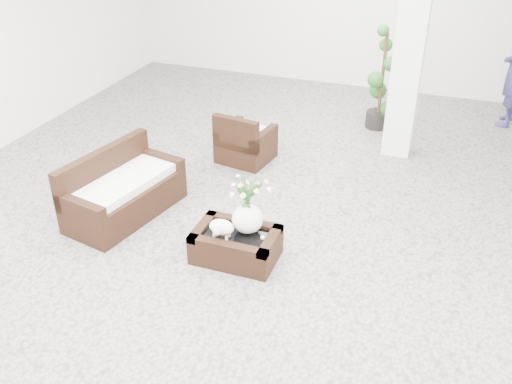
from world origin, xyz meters
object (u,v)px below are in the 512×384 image
(coffee_table, at_px, (236,246))
(loveseat, at_px, (124,186))
(topiary, at_px, (382,79))
(armchair, at_px, (246,136))

(coffee_table, height_order, loveseat, loveseat)
(topiary, bearing_deg, coffee_table, -101.58)
(coffee_table, bearing_deg, armchair, 108.39)
(coffee_table, bearing_deg, loveseat, 166.98)
(loveseat, bearing_deg, coffee_table, -91.42)
(coffee_table, relative_size, topiary, 0.55)
(armchair, bearing_deg, topiary, -121.36)
(loveseat, bearing_deg, armchair, -12.47)
(armchair, distance_m, loveseat, 2.09)
(coffee_table, height_order, armchair, armchair)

